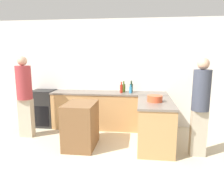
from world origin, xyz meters
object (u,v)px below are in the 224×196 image
(dish_soap_bottle, at_px, (131,90))
(hot_sauce_bottle, at_px, (121,88))
(range_oven, at_px, (44,108))
(person_by_range, at_px, (25,94))
(wine_bottle_dark, at_px, (131,88))
(person_at_peninsula, at_px, (200,104))
(island_table, at_px, (81,125))
(olive_oil_bottle, at_px, (124,88))
(mixing_bowl, at_px, (155,99))

(dish_soap_bottle, height_order, hot_sauce_bottle, hot_sauce_bottle)
(range_oven, distance_m, person_by_range, 0.97)
(person_by_range, bearing_deg, wine_bottle_dark, 21.25)
(range_oven, height_order, person_at_peninsula, person_at_peninsula)
(range_oven, bearing_deg, dish_soap_bottle, -1.55)
(range_oven, height_order, dish_soap_bottle, dish_soap_bottle)
(range_oven, height_order, island_table, range_oven)
(range_oven, distance_m, olive_oil_bottle, 2.15)
(wine_bottle_dark, xyz_separation_m, person_at_peninsula, (1.28, -1.41, -0.06))
(wine_bottle_dark, height_order, person_at_peninsula, person_at_peninsula)
(mixing_bowl, bearing_deg, dish_soap_bottle, 118.12)
(person_by_range, distance_m, person_at_peninsula, 3.61)
(olive_oil_bottle, distance_m, hot_sauce_bottle, 0.13)
(olive_oil_bottle, distance_m, dish_soap_bottle, 0.23)
(dish_soap_bottle, height_order, person_at_peninsula, person_at_peninsula)
(island_table, relative_size, olive_oil_bottle, 3.32)
(person_by_range, bearing_deg, mixing_bowl, -4.05)
(dish_soap_bottle, bearing_deg, olive_oil_bottle, 142.27)
(range_oven, bearing_deg, wine_bottle_dark, 1.77)
(olive_oil_bottle, distance_m, person_at_peninsula, 2.04)
(olive_oil_bottle, relative_size, person_by_range, 0.15)
(olive_oil_bottle, bearing_deg, wine_bottle_dark, -2.18)
(island_table, height_order, olive_oil_bottle, olive_oil_bottle)
(mixing_bowl, xyz_separation_m, wine_bottle_dark, (-0.51, 1.09, 0.05))
(olive_oil_bottle, xyz_separation_m, dish_soap_bottle, (0.18, -0.14, -0.02))
(wine_bottle_dark, height_order, person_by_range, person_by_range)
(wine_bottle_dark, bearing_deg, island_table, -125.87)
(hot_sauce_bottle, relative_size, person_at_peninsula, 0.15)
(dish_soap_bottle, bearing_deg, wine_bottle_dark, 86.00)
(island_table, xyz_separation_m, person_by_range, (-1.36, 0.40, 0.53))
(island_table, bearing_deg, person_by_range, 163.68)
(olive_oil_bottle, bearing_deg, mixing_bowl, -57.80)
(mixing_bowl, bearing_deg, person_at_peninsula, -22.44)
(olive_oil_bottle, bearing_deg, dish_soap_bottle, -37.73)
(mixing_bowl, relative_size, hot_sauce_bottle, 1.12)
(dish_soap_bottle, xyz_separation_m, person_at_peninsula, (1.28, -1.28, -0.03))
(mixing_bowl, bearing_deg, olive_oil_bottle, 122.20)
(person_by_range, bearing_deg, olive_oil_bottle, 23.12)
(range_oven, bearing_deg, mixing_bowl, -20.29)
(island_table, xyz_separation_m, person_at_peninsula, (2.21, -0.12, 0.52))
(mixing_bowl, relative_size, olive_oil_bottle, 1.11)
(hot_sauce_bottle, bearing_deg, island_table, -120.77)
(range_oven, distance_m, person_at_peninsula, 3.82)
(range_oven, height_order, olive_oil_bottle, olive_oil_bottle)
(wine_bottle_dark, xyz_separation_m, olive_oil_bottle, (-0.19, 0.01, -0.01))
(person_at_peninsula, bearing_deg, range_oven, 159.24)
(mixing_bowl, height_order, olive_oil_bottle, olive_oil_bottle)
(dish_soap_bottle, bearing_deg, range_oven, 178.45)
(person_by_range, xyz_separation_m, person_at_peninsula, (3.57, -0.52, -0.01))
(wine_bottle_dark, relative_size, dish_soap_bottle, 1.37)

